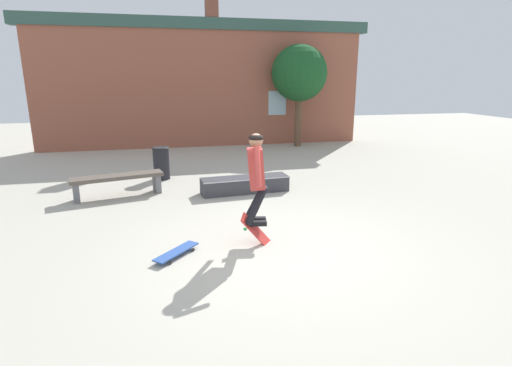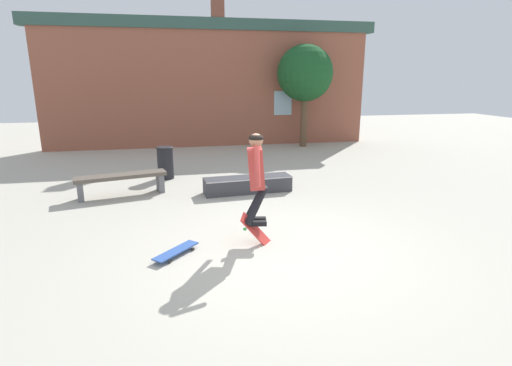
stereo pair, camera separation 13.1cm
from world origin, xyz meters
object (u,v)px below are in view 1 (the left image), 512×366
at_px(tree_right, 299,74).
at_px(skateboard_flipping, 259,235).
at_px(trash_bin, 161,162).
at_px(skater, 256,172).
at_px(skate_ledge, 245,185).
at_px(skateboard_resting, 176,252).
at_px(park_bench, 118,181).

xyz_separation_m(tree_right, skateboard_flipping, (-3.58, -8.64, -2.50)).
bearing_deg(trash_bin, skater, -72.60).
bearing_deg(skate_ledge, skateboard_flipping, -101.83).
bearing_deg(skate_ledge, tree_right, 56.09).
relative_size(skate_ledge, skateboard_flipping, 2.72).
bearing_deg(skate_ledge, skateboard_resting, -122.89).
relative_size(skate_ledge, skater, 1.43).
distance_m(tree_right, skater, 9.44).
bearing_deg(skateboard_resting, trash_bin, -134.47).
bearing_deg(skater, skateboard_resting, -161.08).
height_order(skateboard_flipping, skateboard_resting, skateboard_flipping).
xyz_separation_m(trash_bin, skater, (1.42, -4.54, 0.73)).
height_order(skate_ledge, trash_bin, trash_bin).
distance_m(skate_ledge, skateboard_resting, 3.49).
height_order(park_bench, skateboard_resting, park_bench).
height_order(skater, skateboard_resting, skater).
bearing_deg(skater, skateboard_flipping, -40.60).
distance_m(tree_right, skate_ledge, 7.02).
relative_size(tree_right, skater, 2.62).
xyz_separation_m(tree_right, park_bench, (-5.98, -5.43, -2.30)).
relative_size(tree_right, skateboard_resting, 5.16).
bearing_deg(skateboard_resting, skate_ledge, -164.90).
xyz_separation_m(trash_bin, skateboard_flipping, (1.46, -4.59, -0.28)).
relative_size(park_bench, skater, 1.40).
xyz_separation_m(tree_right, skater, (-3.62, -8.59, -1.50)).
bearing_deg(skate_ledge, trash_bin, 132.89).
height_order(skater, skateboard_flipping, skater).
xyz_separation_m(skate_ledge, trash_bin, (-1.83, 1.68, 0.26)).
height_order(tree_right, skateboard_flipping, tree_right).
height_order(tree_right, skate_ledge, tree_right).
relative_size(skateboard_flipping, skateboard_resting, 1.03).
distance_m(trash_bin, skater, 4.82).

